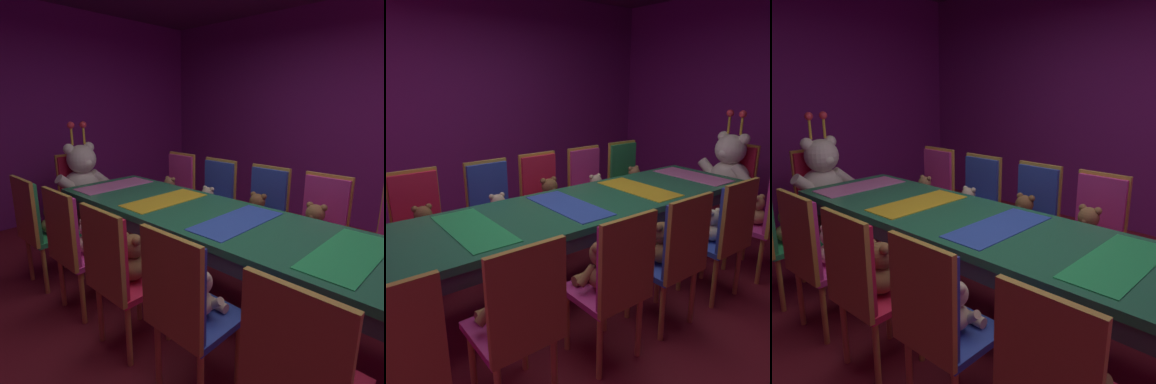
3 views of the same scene
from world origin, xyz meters
TOP-DOWN VIEW (x-y plane):
  - ground_plane at (0.00, 0.00)m, footprint 7.90×7.90m
  - wall_back at (0.00, 3.20)m, footprint 5.20×0.12m
  - wall_right at (2.60, 0.00)m, footprint 0.12×6.40m
  - banquet_table at (0.00, 0.00)m, footprint 0.90×3.66m
  - chair_left_1 at (-0.84, -0.90)m, footprint 0.42×0.41m
  - teddy_left_1 at (-0.70, -0.90)m, footprint 0.23×0.30m
  - chair_left_2 at (-0.83, -0.27)m, footprint 0.42×0.41m
  - teddy_left_2 at (-0.69, -0.27)m, footprint 0.22×0.28m
  - chair_left_3 at (-0.85, 0.29)m, footprint 0.42×0.41m
  - teddy_left_3 at (-0.71, 0.29)m, footprint 0.26×0.34m
  - chair_left_4 at (-0.84, 0.87)m, footprint 0.42×0.41m
  - teddy_left_4 at (-0.70, 0.87)m, footprint 0.22×0.28m
  - teddy_left_5 at (-0.72, 1.46)m, footprint 0.22×0.28m
  - chair_right_2 at (0.86, -0.27)m, footprint 0.42×0.41m
  - teddy_right_2 at (0.71, -0.27)m, footprint 0.26×0.33m
  - chair_right_3 at (0.85, 0.28)m, footprint 0.42×0.41m
  - teddy_right_3 at (0.70, 0.28)m, footprint 0.25×0.32m
  - chair_right_4 at (0.83, 0.88)m, footprint 0.42×0.41m
  - teddy_right_4 at (0.69, 0.88)m, footprint 0.21×0.28m
  - chair_right_5 at (0.86, 1.51)m, footprint 0.42×0.41m
  - teddy_right_5 at (0.72, 1.51)m, footprint 0.22×0.28m
  - throne_chair at (0.00, 2.37)m, footprint 0.41×0.42m
  - king_teddy_bear at (0.00, 2.20)m, footprint 0.71×0.55m

SIDE VIEW (x-z plane):
  - ground_plane at x=0.00m, z-range 0.00..0.00m
  - teddy_right_4 at x=0.69m, z-range 0.44..0.70m
  - teddy_left_2 at x=-0.69m, z-range 0.44..0.70m
  - teddy_left_4 at x=-0.70m, z-range 0.44..0.70m
  - teddy_right_5 at x=0.72m, z-range 0.44..0.71m
  - teddy_left_5 at x=-0.72m, z-range 0.44..0.71m
  - teddy_left_1 at x=-0.70m, z-range 0.44..0.72m
  - teddy_right_3 at x=0.70m, z-range 0.44..0.74m
  - teddy_right_2 at x=0.71m, z-range 0.44..0.75m
  - teddy_left_3 at x=-0.71m, z-range 0.44..0.75m
  - chair_left_1 at x=-0.84m, z-range 0.10..1.09m
  - chair_left_2 at x=-0.83m, z-range 0.10..1.09m
  - chair_left_3 at x=-0.85m, z-range 0.10..1.09m
  - chair_left_4 at x=-0.84m, z-range 0.10..1.09m
  - chair_right_2 at x=0.86m, z-range 0.10..1.09m
  - chair_right_3 at x=0.85m, z-range 0.10..1.09m
  - chair_right_4 at x=0.83m, z-range 0.10..1.09m
  - chair_right_5 at x=0.86m, z-range 0.10..1.09m
  - throne_chair at x=0.00m, z-range 0.10..1.09m
  - banquet_table at x=0.00m, z-range 0.29..1.03m
  - king_teddy_bear at x=0.00m, z-range 0.29..1.20m
  - wall_back at x=0.00m, z-range 0.00..2.80m
  - wall_right at x=2.60m, z-range 0.00..2.80m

